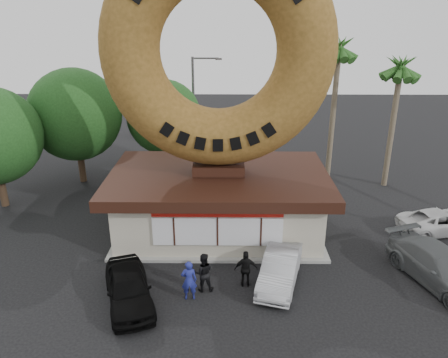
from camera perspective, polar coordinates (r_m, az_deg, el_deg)
ground at (r=18.60m, az=-1.05°, el=-15.44°), size 90.00×90.00×0.00m
donut_shop at (r=22.87m, az=-0.68°, el=-2.77°), size 11.20×7.20×3.80m
giant_donut at (r=20.93m, az=-0.77°, el=16.34°), size 10.97×2.80×10.97m
tree_west at (r=30.29m, az=-18.86°, el=7.95°), size 6.00×6.00×7.65m
tree_mid at (r=31.01m, az=-7.82°, el=8.02°), size 5.20×5.20×6.63m
palm_near at (r=29.81m, az=14.75°, el=15.57°), size 2.60×2.60×9.75m
palm_far at (r=29.53m, az=22.03°, el=12.86°), size 2.60×2.60×8.75m
street_lamp at (r=31.65m, az=-3.72°, el=9.31°), size 2.11×0.20×8.00m
person_left at (r=18.20m, az=-4.59°, el=-13.05°), size 0.69×0.49×1.76m
person_center at (r=18.65m, az=-2.72°, el=-12.08°), size 0.91×0.74×1.74m
person_right at (r=18.92m, az=2.88°, el=-11.65°), size 1.00×0.46×1.67m
car_black at (r=18.40m, az=-12.36°, el=-13.71°), size 2.97×4.55×1.44m
car_silver at (r=19.35m, az=7.32°, el=-11.55°), size 2.49×4.35×1.36m
car_grey at (r=21.28m, az=26.41°, el=-10.27°), size 3.80×5.73×1.54m
car_white at (r=25.90m, az=26.35°, el=-4.97°), size 4.70×2.92×1.21m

